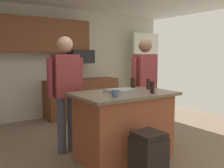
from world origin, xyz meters
TOP-DOWN VIEW (x-y plane):
  - floor at (0.00, 0.00)m, footprint 7.04×7.04m
  - back_wall at (0.00, 2.80)m, footprint 6.40×0.10m
  - french_door_window_panel at (2.60, 2.40)m, footprint 0.90×0.06m
  - cabinet_run_upper at (-0.40, 2.60)m, footprint 2.40×0.38m
  - cabinet_run_lower at (0.60, 2.48)m, footprint 1.80×0.63m
  - microwave_over_range at (0.60, 2.50)m, footprint 0.56×0.40m
  - kitchen_island at (-0.05, -0.14)m, footprint 1.40×0.91m
  - person_guest_left at (-0.64, 0.52)m, footprint 0.57×0.23m
  - person_elder_center at (0.77, 0.35)m, footprint 0.57×0.23m
  - mug_ceramic_white at (-0.37, -0.39)m, footprint 0.13×0.09m
  - glass_short_whisky at (0.48, -0.07)m, footprint 0.06×0.06m
  - glass_dark_ale at (0.31, 0.11)m, footprint 0.07×0.07m
  - glass_stout_tall at (0.22, -0.43)m, footprint 0.06×0.06m
  - serving_tray at (-0.06, -0.09)m, footprint 0.44×0.30m
  - trash_bin at (-0.24, -0.88)m, footprint 0.34×0.34m

SIDE VIEW (x-z plane):
  - floor at x=0.00m, z-range 0.00..0.00m
  - trash_bin at x=-0.24m, z-range 0.00..0.61m
  - cabinet_run_lower at x=0.60m, z-range 0.00..0.90m
  - kitchen_island at x=-0.05m, z-range 0.01..0.97m
  - serving_tray at x=-0.06m, z-range 0.96..1.00m
  - mug_ceramic_white at x=-0.37m, z-range 0.96..1.05m
  - person_guest_left at x=-0.64m, z-range 0.14..1.90m
  - person_elder_center at x=0.77m, z-range 0.14..1.91m
  - glass_short_whisky at x=0.48m, z-range 0.96..1.12m
  - glass_stout_tall at x=0.22m, z-range 0.96..1.13m
  - glass_dark_ale at x=0.31m, z-range 0.96..1.13m
  - french_door_window_panel at x=2.60m, z-range 0.10..2.10m
  - back_wall at x=0.00m, z-range 0.00..2.60m
  - microwave_over_range at x=0.60m, z-range 1.29..1.61m
  - cabinet_run_upper at x=-0.40m, z-range 1.55..2.30m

